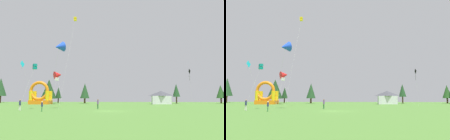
% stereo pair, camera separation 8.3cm
% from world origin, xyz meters
% --- Properties ---
extents(ground_plane, '(120.00, 120.00, 0.00)m').
position_xyz_m(ground_plane, '(0.00, 0.00, 0.00)').
color(ground_plane, '#47752D').
extents(kite_red_delta, '(3.91, 4.62, 10.07)m').
position_xyz_m(kite_red_delta, '(-17.13, 29.61, 8.72)').
color(kite_red_delta, red).
rests_on(kite_red_delta, ground_plane).
extents(kite_cyan_diamond, '(3.46, 2.80, 10.92)m').
position_xyz_m(kite_cyan_diamond, '(-22.83, 17.69, 10.23)').
color(kite_cyan_diamond, '#19B7CC').
rests_on(kite_cyan_diamond, ground_plane).
extents(kite_yellow_box, '(1.30, 9.03, 21.31)m').
position_xyz_m(kite_yellow_box, '(-9.02, 15.14, 20.74)').
color(kite_yellow_box, yellow).
rests_on(kite_yellow_box, ground_plane).
extents(kite_black_diamond, '(1.12, 1.57, 8.92)m').
position_xyz_m(kite_black_diamond, '(18.58, 19.36, 8.37)').
color(kite_black_diamond, black).
rests_on(kite_black_diamond, ground_plane).
extents(kite_teal_box, '(2.55, 2.20, 8.47)m').
position_xyz_m(kite_teal_box, '(-14.22, 4.87, 7.94)').
color(kite_teal_box, '#0C7F7A').
rests_on(kite_teal_box, ground_plane).
extents(kite_white_box, '(1.36, 3.29, 7.86)m').
position_xyz_m(kite_white_box, '(-17.13, 28.49, 7.42)').
color(kite_white_box, white).
rests_on(kite_white_box, ground_plane).
extents(kite_blue_delta, '(4.21, 4.42, 13.09)m').
position_xyz_m(kite_blue_delta, '(-9.96, 5.98, 11.96)').
color(kite_blue_delta, blue).
rests_on(kite_blue_delta, ground_plane).
extents(person_left_edge, '(0.40, 0.40, 1.83)m').
position_xyz_m(person_left_edge, '(-14.71, 0.52, 1.09)').
color(person_left_edge, silver).
rests_on(person_left_edge, ground_plane).
extents(person_midfield, '(0.43, 0.43, 1.79)m').
position_xyz_m(person_midfield, '(-2.47, 7.07, 1.06)').
color(person_midfield, '#33723F').
rests_on(person_midfield, ground_plane).
extents(person_near_camera, '(0.31, 0.31, 1.60)m').
position_xyz_m(person_near_camera, '(-10.28, -1.40, 0.95)').
color(person_near_camera, '#33723F').
rests_on(person_near_camera, ground_plane).
extents(inflatable_red_slide, '(6.13, 4.10, 6.94)m').
position_xyz_m(inflatable_red_slide, '(-22.78, 30.61, 2.40)').
color(inflatable_red_slide, orange).
rests_on(inflatable_red_slide, ground_plane).
extents(festival_tent, '(5.57, 3.13, 4.02)m').
position_xyz_m(festival_tent, '(13.94, 33.22, 2.01)').
color(festival_tent, silver).
rests_on(festival_tent, ground_plane).
extents(tree_row_0, '(4.37, 4.37, 9.21)m').
position_xyz_m(tree_row_0, '(-43.79, 45.77, 5.82)').
color(tree_row_0, '#4C331E').
rests_on(tree_row_0, ground_plane).
extents(tree_row_1, '(5.35, 5.35, 8.22)m').
position_xyz_m(tree_row_1, '(-23.56, 40.75, 4.88)').
color(tree_row_1, '#4C331E').
rests_on(tree_row_1, ground_plane).
extents(tree_row_2, '(2.36, 2.36, 5.66)m').
position_xyz_m(tree_row_2, '(-21.38, 44.89, 3.62)').
color(tree_row_2, '#4C331E').
rests_on(tree_row_2, ground_plane).
extents(tree_row_3, '(3.16, 3.16, 6.87)m').
position_xyz_m(tree_row_3, '(-10.85, 40.45, 4.26)').
color(tree_row_3, '#4C331E').
rests_on(tree_row_3, ground_plane).
extents(tree_row_4, '(2.46, 2.46, 6.57)m').
position_xyz_m(tree_row_4, '(20.21, 40.36, 4.35)').
color(tree_row_4, '#4C331E').
rests_on(tree_row_4, ground_plane).
extents(tree_row_5, '(2.94, 2.94, 6.24)m').
position_xyz_m(tree_row_5, '(35.57, 42.13, 3.96)').
color(tree_row_5, '#4C331E').
rests_on(tree_row_5, ground_plane).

